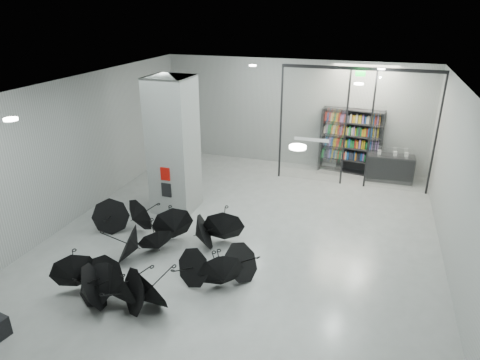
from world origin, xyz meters
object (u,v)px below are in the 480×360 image
(column, at_px, (174,146))
(shop_counter, at_px, (390,168))
(umbrella_cluster, at_px, (154,263))
(bookshelf, at_px, (351,141))

(column, height_order, shop_counter, column)
(shop_counter, distance_m, umbrella_cluster, 9.23)
(shop_counter, bearing_deg, column, -147.17)
(bookshelf, bearing_deg, column, -126.06)
(column, bearing_deg, umbrella_cluster, -72.70)
(column, height_order, umbrella_cluster, column)
(column, bearing_deg, shop_counter, 34.74)
(umbrella_cluster, bearing_deg, shop_counter, 55.96)
(column, bearing_deg, bookshelf, 44.92)
(column, distance_m, bookshelf, 6.78)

